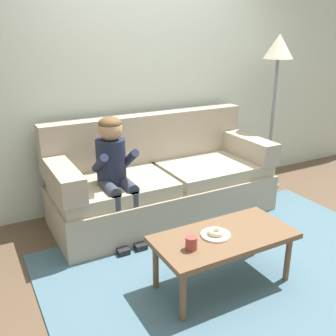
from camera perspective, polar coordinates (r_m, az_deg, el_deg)
The scene contains 11 objects.
ground at distance 3.42m, azimuth 7.28°, elevation -11.95°, with size 10.00×10.00×0.00m, color brown.
wall_back at distance 4.14m, azimuth -3.48°, elevation 14.36°, with size 8.00×0.10×2.80m, color beige.
area_rug at distance 3.25m, azimuth 9.91°, elevation -13.82°, with size 2.98×1.88×0.01m, color #476675.
couch at distance 3.86m, azimuth -1.04°, elevation -2.06°, with size 2.18×0.90×0.99m.
coffee_table at distance 2.82m, azimuth 8.27°, elevation -10.57°, with size 1.02×0.50×0.42m.
person_child at distance 3.36m, azimuth -7.92°, elevation 0.14°, with size 0.34×0.58×1.10m.
plate at distance 2.78m, azimuth 7.04°, elevation -9.79°, with size 0.21×0.21×0.01m, color white.
donut at distance 2.76m, azimuth 7.07°, elevation -9.34°, with size 0.12×0.12×0.04m, color beige.
mug at distance 2.59m, azimuth 3.47°, elevation -11.02°, with size 0.08×0.08×0.09m, color #993D38.
toy_controller at distance 3.52m, azimuth 11.51°, elevation -10.67°, with size 0.23×0.09×0.05m.
floor_lamp at distance 4.52m, azimuth 15.87°, elevation 14.53°, with size 0.32×0.32×1.75m.
Camera 1 is at (-1.74, -2.33, 1.79)m, focal length 41.19 mm.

